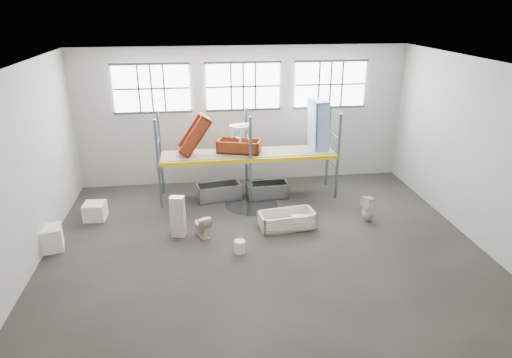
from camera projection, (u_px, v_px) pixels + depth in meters
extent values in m
cube|color=#46423B|center=(263.00, 246.00, 12.75)|extent=(12.00, 10.00, 0.10)
cube|color=silver|center=(264.00, 62.00, 10.87)|extent=(12.00, 10.00, 0.10)
cube|color=#AEADA2|center=(243.00, 116.00, 16.46)|extent=(12.00, 0.10, 5.00)
cube|color=#B8B7AA|center=(311.00, 265.00, 7.15)|extent=(12.00, 0.10, 5.00)
cube|color=#AEADA1|center=(21.00, 172.00, 11.06)|extent=(0.10, 10.00, 5.00)
cube|color=#A5A499|center=(477.00, 151.00, 12.55)|extent=(0.10, 10.00, 5.00)
cube|color=white|center=(152.00, 89.00, 15.56)|extent=(2.60, 0.04, 1.60)
cube|color=white|center=(243.00, 86.00, 15.95)|extent=(2.60, 0.04, 1.60)
cube|color=white|center=(330.00, 84.00, 16.35)|extent=(2.60, 0.04, 1.60)
cube|color=slate|center=(158.00, 165.00, 14.47)|extent=(0.08, 0.08, 3.00)
cube|color=slate|center=(161.00, 153.00, 15.58)|extent=(0.08, 0.08, 3.00)
cube|color=slate|center=(250.00, 161.00, 14.85)|extent=(0.08, 0.08, 3.00)
cube|color=slate|center=(246.00, 150.00, 15.95)|extent=(0.08, 0.08, 3.00)
cube|color=slate|center=(338.00, 157.00, 15.22)|extent=(0.08, 0.08, 3.00)
cube|color=slate|center=(328.00, 146.00, 16.32)|extent=(0.08, 0.08, 3.00)
cube|color=yellow|center=(250.00, 161.00, 14.85)|extent=(6.00, 0.10, 0.14)
cube|color=yellow|center=(246.00, 150.00, 15.95)|extent=(6.00, 0.10, 0.14)
cube|color=gray|center=(248.00, 153.00, 15.37)|extent=(5.90, 1.10, 0.03)
cylinder|color=black|center=(251.00, 204.00, 15.21)|extent=(1.80, 1.80, 0.00)
cube|color=#F5DDC9|center=(299.00, 223.00, 13.36)|extent=(0.48, 0.25, 0.45)
imported|color=beige|center=(270.00, 229.00, 13.21)|extent=(0.58, 0.58, 0.15)
imported|color=#EFDEC7|center=(202.00, 225.00, 13.07)|extent=(0.61, 0.76, 0.67)
cube|color=beige|center=(178.00, 217.00, 12.97)|extent=(0.45, 0.34, 1.24)
imported|color=white|center=(369.00, 209.00, 13.93)|extent=(0.51, 0.50, 0.84)
imported|color=white|center=(240.00, 142.00, 14.80)|extent=(0.85, 0.76, 0.63)
cylinder|color=silver|center=(240.00, 247.00, 12.25)|extent=(0.38, 0.38, 0.36)
cube|color=white|center=(47.00, 239.00, 12.33)|extent=(0.92, 0.84, 0.67)
cube|color=white|center=(95.00, 211.00, 14.12)|extent=(0.68, 0.68, 0.53)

